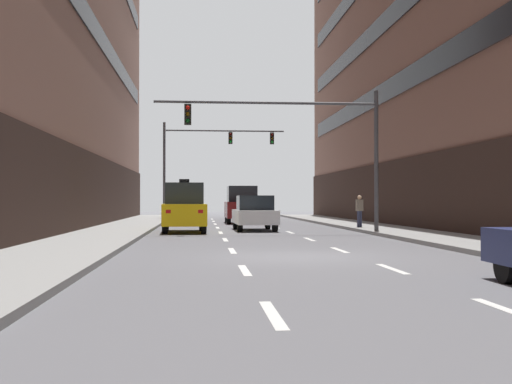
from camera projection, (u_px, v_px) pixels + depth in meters
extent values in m
plane|color=slate|center=(297.00, 257.00, 16.04)|extent=(120.00, 120.00, 0.00)
cube|color=gray|center=(47.00, 256.00, 15.51)|extent=(3.08, 80.00, 0.14)
cube|color=silver|center=(273.00, 314.00, 7.94)|extent=(0.16, 2.00, 0.01)
cube|color=silver|center=(245.00, 270.00, 12.92)|extent=(0.16, 2.00, 0.01)
cube|color=silver|center=(232.00, 251.00, 17.90)|extent=(0.16, 2.00, 0.01)
cube|color=silver|center=(225.00, 240.00, 22.88)|extent=(0.16, 2.00, 0.01)
cube|color=silver|center=(221.00, 233.00, 27.86)|extent=(0.16, 2.00, 0.01)
cube|color=silver|center=(218.00, 228.00, 32.84)|extent=(0.16, 2.00, 0.01)
cube|color=silver|center=(215.00, 224.00, 37.82)|extent=(0.16, 2.00, 0.01)
cube|color=silver|center=(213.00, 221.00, 42.80)|extent=(0.16, 2.00, 0.01)
cube|color=silver|center=(212.00, 219.00, 47.78)|extent=(0.16, 2.00, 0.01)
cube|color=silver|center=(509.00, 311.00, 8.20)|extent=(0.16, 2.00, 0.01)
cube|color=silver|center=(392.00, 269.00, 13.18)|extent=(0.16, 2.00, 0.01)
cube|color=silver|center=(339.00, 250.00, 18.16)|extent=(0.16, 2.00, 0.01)
cube|color=silver|center=(309.00, 239.00, 23.14)|extent=(0.16, 2.00, 0.01)
cube|color=silver|center=(290.00, 232.00, 28.12)|extent=(0.16, 2.00, 0.01)
cube|color=silver|center=(276.00, 227.00, 33.10)|extent=(0.16, 2.00, 0.01)
cube|color=silver|center=(266.00, 224.00, 38.08)|extent=(0.16, 2.00, 0.01)
cube|color=silver|center=(259.00, 221.00, 43.07)|extent=(0.16, 2.00, 0.01)
cube|color=silver|center=(253.00, 219.00, 48.05)|extent=(0.16, 2.00, 0.01)
cylinder|color=black|center=(166.00, 224.00, 29.54)|extent=(0.24, 0.67, 0.67)
cylinder|color=black|center=(202.00, 223.00, 29.72)|extent=(0.24, 0.67, 0.67)
cylinder|color=black|center=(165.00, 226.00, 26.83)|extent=(0.24, 0.67, 0.67)
cylinder|color=black|center=(204.00, 226.00, 27.02)|extent=(0.24, 0.67, 0.67)
cube|color=yellow|center=(184.00, 214.00, 28.28)|extent=(1.98, 4.48, 0.91)
cube|color=black|center=(184.00, 194.00, 28.30)|extent=(1.69, 2.66, 0.91)
cube|color=white|center=(170.00, 210.00, 30.37)|extent=(0.20, 0.09, 0.14)
cube|color=red|center=(168.00, 212.00, 26.05)|extent=(0.20, 0.09, 0.14)
cube|color=white|center=(198.00, 210.00, 30.52)|extent=(0.20, 0.09, 0.14)
cube|color=red|center=(201.00, 211.00, 26.20)|extent=(0.20, 0.09, 0.14)
cube|color=black|center=(184.00, 181.00, 28.30)|extent=(0.45, 0.21, 0.18)
cylinder|color=black|center=(227.00, 217.00, 40.45)|extent=(0.23, 0.70, 0.70)
cylinder|color=black|center=(254.00, 217.00, 40.59)|extent=(0.23, 0.70, 0.70)
cylinder|color=black|center=(229.00, 218.00, 37.61)|extent=(0.23, 0.70, 0.70)
cylinder|color=black|center=(258.00, 218.00, 37.75)|extent=(0.23, 0.70, 0.70)
cube|color=maroon|center=(242.00, 210.00, 39.10)|extent=(1.96, 4.65, 0.95)
cube|color=black|center=(242.00, 194.00, 39.12)|extent=(1.70, 2.75, 0.95)
cube|color=white|center=(229.00, 207.00, 41.32)|extent=(0.21, 0.09, 0.15)
cube|color=red|center=(232.00, 207.00, 36.78)|extent=(0.21, 0.09, 0.15)
cube|color=white|center=(250.00, 207.00, 41.44)|extent=(0.21, 0.09, 0.15)
cube|color=red|center=(256.00, 207.00, 36.89)|extent=(0.21, 0.09, 0.15)
cylinder|color=black|center=(235.00, 223.00, 31.18)|extent=(0.23, 0.65, 0.65)
cylinder|color=black|center=(268.00, 222.00, 31.35)|extent=(0.23, 0.65, 0.65)
cylinder|color=black|center=(240.00, 225.00, 28.55)|extent=(0.23, 0.65, 0.65)
cylinder|color=black|center=(275.00, 224.00, 28.72)|extent=(0.23, 0.65, 0.65)
cube|color=white|center=(254.00, 217.00, 29.95)|extent=(1.88, 4.34, 0.63)
cube|color=black|center=(255.00, 203.00, 29.77)|extent=(1.60, 1.89, 0.67)
cube|color=white|center=(237.00, 213.00, 31.99)|extent=(0.20, 0.08, 0.14)
cube|color=red|center=(245.00, 215.00, 27.79)|extent=(0.20, 0.08, 0.14)
cube|color=white|center=(263.00, 213.00, 32.12)|extent=(0.20, 0.08, 0.14)
cube|color=red|center=(274.00, 215.00, 27.92)|extent=(0.20, 0.08, 0.14)
cylinder|color=black|center=(507.00, 265.00, 10.89)|extent=(0.22, 0.63, 0.62)
cube|color=white|center=(496.00, 238.00, 11.67)|extent=(0.19, 0.08, 0.13)
cylinder|color=#4C4C51|center=(376.00, 161.00, 26.95)|extent=(0.18, 0.18, 5.84)
cylinder|color=#4C4C51|center=(267.00, 103.00, 26.58)|extent=(9.22, 0.12, 0.12)
cube|color=black|center=(188.00, 115.00, 26.29)|extent=(0.28, 0.24, 0.84)
sphere|color=red|center=(188.00, 108.00, 26.16)|extent=(0.17, 0.17, 0.17)
sphere|color=#523505|center=(188.00, 114.00, 26.16)|extent=(0.17, 0.17, 0.17)
sphere|color=#073E10|center=(188.00, 120.00, 26.15)|extent=(0.17, 0.17, 0.17)
cylinder|color=#4C4C51|center=(164.00, 170.00, 45.79)|extent=(0.18, 0.18, 6.80)
cylinder|color=#4C4C51|center=(225.00, 131.00, 46.20)|extent=(8.55, 0.12, 0.12)
cube|color=black|center=(230.00, 138.00, 46.23)|extent=(0.28, 0.24, 0.84)
sphere|color=#4B0704|center=(231.00, 134.00, 46.09)|extent=(0.17, 0.17, 0.17)
sphere|color=#523505|center=(231.00, 138.00, 46.09)|extent=(0.17, 0.17, 0.17)
sphere|color=green|center=(231.00, 142.00, 46.09)|extent=(0.17, 0.17, 0.17)
cube|color=black|center=(272.00, 138.00, 46.49)|extent=(0.28, 0.24, 0.84)
sphere|color=#4B0704|center=(272.00, 135.00, 46.35)|extent=(0.17, 0.17, 0.17)
sphere|color=#523505|center=(272.00, 138.00, 46.35)|extent=(0.17, 0.17, 0.17)
sphere|color=green|center=(272.00, 142.00, 46.35)|extent=(0.17, 0.17, 0.17)
cylinder|color=#383D59|center=(358.00, 219.00, 30.12)|extent=(0.13, 0.13, 0.76)
cylinder|color=#383D59|center=(361.00, 219.00, 30.24)|extent=(0.13, 0.13, 0.76)
cube|color=gray|center=(359.00, 205.00, 30.19)|extent=(0.39, 0.37, 0.54)
sphere|color=#D8AD84|center=(359.00, 197.00, 30.19)|extent=(0.20, 0.20, 0.20)
cylinder|color=gray|center=(357.00, 205.00, 30.03)|extent=(0.09, 0.09, 0.48)
cylinder|color=gray|center=(362.00, 205.00, 30.34)|extent=(0.09, 0.09, 0.48)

